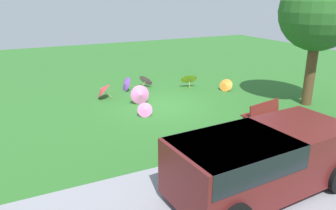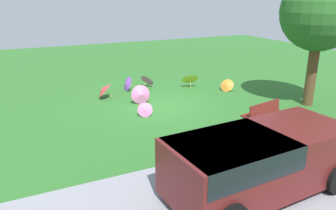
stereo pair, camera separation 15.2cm
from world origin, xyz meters
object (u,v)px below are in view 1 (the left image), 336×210
Objects in this scene: parasol_red_0 at (102,90)px; parasol_yellow_0 at (189,78)px; van_dark at (257,158)px; park_bench at (261,113)px; shade_tree at (319,13)px; parasol_pink_1 at (145,110)px; parasol_pink_2 at (140,95)px; parasol_purple_0 at (126,84)px; parasol_orange_0 at (226,85)px; parasol_pink_0 at (146,80)px.

parasol_red_0 is 4.54m from parasol_yellow_0.
park_bench is (-3.14, -3.35, -0.45)m from van_dark.
parasol_red_0 is (4.30, -5.78, -0.04)m from park_bench.
parasol_pink_1 is (6.92, -1.74, -3.60)m from shade_tree.
parasol_pink_2 is at bearing 24.69° from parasol_yellow_0.
parasol_pink_2 is (0.13, 2.30, 0.06)m from parasol_purple_0.
park_bench reaches higher than parasol_orange_0.
parasol_red_0 is at bearing 20.98° from parasol_pink_0.
shade_tree is at bearing 148.14° from parasol_red_0.
parasol_pink_0 is at bearing -159.02° from parasol_red_0.
parasol_yellow_0 is (-3.38, -9.08, -0.43)m from van_dark.
parasol_red_0 is at bearing -0.57° from parasol_yellow_0.
parasol_purple_0 is 3.25m from parasol_yellow_0.
shade_tree is at bearing -146.75° from van_dark.
parasol_pink_1 is (3.48, -2.70, -0.19)m from park_bench.
van_dark is 9.21m from parasol_red_0.
van_dark reaches higher than parasol_yellow_0.
parasol_yellow_0 is (1.29, -1.45, 0.17)m from parasol_orange_0.
parasol_purple_0 is (-0.22, -9.86, -0.55)m from van_dark.
parasol_orange_0 is at bearing 131.72° from parasol_yellow_0.
shade_tree is at bearing -164.31° from park_bench.
parasol_purple_0 is 2.30m from parasol_pink_2.
parasol_yellow_0 is at bearing -110.40° from van_dark.
parasol_purple_0 is at bearing -151.90° from parasol_red_0.
parasol_pink_1 is at bearing 17.58° from parasol_orange_0.
shade_tree reaches higher than parasol_purple_0.
park_bench is at bearing 126.68° from parasol_red_0.
parasol_pink_0 is at bearing -76.02° from park_bench.
parasol_orange_0 is (1.91, -3.32, -3.56)m from shade_tree.
parasol_orange_0 is 0.79× the size of parasol_yellow_0.
parasol_pink_0 is 0.90× the size of parasol_yellow_0.
parasol_yellow_0 is at bearing -56.10° from shade_tree.
parasol_orange_0 is at bearing -60.03° from shade_tree.
parasol_yellow_0 is (-3.15, 0.78, 0.12)m from parasol_purple_0.
parasol_pink_0 is at bearing -113.72° from parasol_pink_1.
park_bench is at bearing 125.87° from parasol_pink_2.
van_dark is 6.86× the size of parasol_pink_1.
parasol_pink_2 is at bearing -90.67° from van_dark.
parasol_pink_0 is 2.90m from parasol_pink_2.
parasol_purple_0 is 0.72× the size of parasol_yellow_0.
van_dark is 6.09m from parasol_pink_1.
park_bench is at bearing 142.17° from parasol_pink_1.
parasol_orange_0 is 1.21× the size of parasol_pink_1.
parasol_pink_1 is (-0.82, 3.08, -0.15)m from parasol_red_0.
parasol_pink_0 reaches higher than parasol_pink_1.
parasol_yellow_0 reaches higher than parasol_red_0.
parasol_yellow_0 reaches higher than parasol_pink_0.
park_bench is at bearing 15.69° from shade_tree.
park_bench reaches higher than parasol_pink_2.
parasol_red_0 reaches higher than parasol_orange_0.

